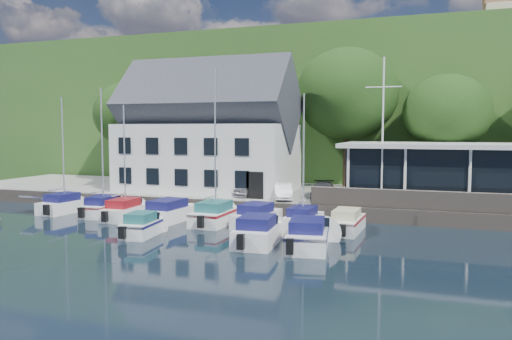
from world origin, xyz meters
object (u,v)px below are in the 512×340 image
object	(u,v)px
car_white	(283,191)
boat_r1_1	(102,154)
boat_r2_2	(142,224)
boat_r2_3	(258,230)
club_pavilion	(436,172)
boat_r1_3	(169,210)
car_dgrey	(324,191)
flagpole	(383,131)
boat_r1_5	(257,215)
boat_r2_4	(308,233)
harbor_building	(208,138)
car_blue	(361,193)
boat_r1_6	(304,160)
boat_r1_0	(63,152)
boat_r1_2	(124,156)
boat_r1_4	(215,153)
boat_r1_7	(347,220)
car_silver	(251,188)

from	to	relation	value
car_white	boat_r1_1	world-z (taller)	boat_r1_1
boat_r2_2	boat_r2_3	distance (m)	6.96
club_pavilion	boat_r1_3	world-z (taller)	club_pavilion
car_dgrey	flagpole	xyz separation A→B (m)	(4.09, -0.54, 4.31)
boat_r1_5	boat_r2_4	xyz separation A→B (m)	(4.32, -4.50, 0.03)
car_dgrey	boat_r1_1	world-z (taller)	boat_r1_1
car_white	boat_r1_3	distance (m)	8.46
harbor_building	boat_r2_4	bearing A→B (deg)	-49.18
flagpole	boat_r1_1	xyz separation A→B (m)	(-18.68, -5.15, -1.59)
car_blue	flagpole	distance (m)	4.59
harbor_building	boat_r1_6	world-z (taller)	harbor_building
flagpole	boat_r2_4	xyz separation A→B (m)	(-2.79, -9.96, -5.17)
boat_r1_0	boat_r1_2	xyz separation A→B (m)	(5.72, -0.79, -0.14)
car_dgrey	boat_r1_0	xyz separation A→B (m)	(-18.07, -5.54, 2.80)
boat_r1_4	boat_r1_7	world-z (taller)	boat_r1_4
boat_r1_3	boat_r2_4	xyz separation A→B (m)	(10.46, -4.43, 0.04)
boat_r1_0	boat_r1_5	bearing A→B (deg)	4.76
boat_r1_3	boat_r2_2	bearing A→B (deg)	-74.55
flagpole	boat_r1_6	world-z (taller)	flagpole
boat_r1_1	boat_r1_0	bearing A→B (deg)	172.27
boat_r2_2	boat_r2_3	bearing A→B (deg)	-4.85
boat_r1_0	boat_r1_7	world-z (taller)	boat_r1_0
harbor_building	boat_r2_2	distance (m)	14.62
car_white	boat_r1_3	world-z (taller)	car_white
boat_r1_2	boat_r1_4	bearing A→B (deg)	0.80
boat_r1_7	boat_r1_5	bearing A→B (deg)	-175.03
boat_r1_1	boat_r1_2	distance (m)	2.33
car_white	boat_r2_3	distance (m)	10.23
car_dgrey	boat_r2_3	xyz separation A→B (m)	(-1.40, -10.53, -0.86)
boat_r1_2	boat_r1_6	xyz separation A→B (m)	(12.22, 0.67, -0.08)
boat_r1_2	car_white	bearing A→B (deg)	30.40
boat_r1_1	car_silver	bearing A→B (deg)	29.94
flagpole	boat_r1_3	bearing A→B (deg)	-157.35
boat_r1_7	boat_r1_1	bearing A→B (deg)	-177.75
harbor_building	boat_r1_4	distance (m)	10.23
car_white	boat_r1_0	size ratio (longest dim) A/B	0.40
car_white	boat_r1_1	size ratio (longest dim) A/B	0.41
boat_r1_2	boat_r1_3	size ratio (longest dim) A/B	1.31
harbor_building	boat_r1_0	size ratio (longest dim) A/B	1.62
boat_r1_1	boat_r1_7	size ratio (longest dim) A/B	1.51
boat_r1_4	boat_r1_5	bearing A→B (deg)	2.46
harbor_building	car_silver	bearing A→B (deg)	-28.57
harbor_building	boat_r2_3	distance (m)	16.91
car_white	boat_r1_2	world-z (taller)	boat_r1_2
car_white	boat_r2_4	size ratio (longest dim) A/B	0.58
boat_r2_4	boat_r1_3	bearing A→B (deg)	148.50
club_pavilion	boat_r2_4	size ratio (longest dim) A/B	2.14
harbor_building	boat_r1_0	distance (m)	11.55
car_blue	flagpole	size ratio (longest dim) A/B	0.37
boat_r1_5	boat_r1_7	distance (m)	5.58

